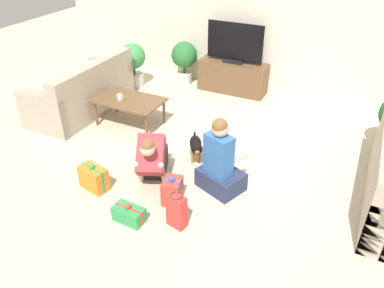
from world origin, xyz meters
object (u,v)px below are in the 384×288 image
at_px(potted_plant_back_left, 184,58).
at_px(gift_box_c, 172,191).
at_px(potted_plant_corner_left, 133,61).
at_px(person_kneeling, 153,158).
at_px(gift_box_b, 129,214).
at_px(mug, 120,97).
at_px(person_sitting, 220,164).
at_px(coffee_table, 129,102).
at_px(tv_console, 233,77).
at_px(dog, 196,146).
at_px(tv, 235,45).
at_px(gift_box_a, 94,178).
at_px(sofa_left, 83,94).
at_px(gift_bag_a, 177,211).

xyz_separation_m(potted_plant_back_left, gift_box_c, (1.47, -3.20, -0.36)).
height_order(potted_plant_corner_left, person_kneeling, potted_plant_corner_left).
bearing_deg(gift_box_b, mug, 126.86).
height_order(gift_box_b, gift_box_c, gift_box_c).
bearing_deg(person_sitting, coffee_table, -3.99).
height_order(person_kneeling, mug, person_kneeling).
xyz_separation_m(tv_console, dog, (0.38, -2.38, -0.04)).
bearing_deg(mug, tv, 60.31).
relative_size(coffee_table, potted_plant_corner_left, 1.28).
distance_m(potted_plant_corner_left, gift_box_a, 3.19).
height_order(potted_plant_back_left, gift_box_a, potted_plant_back_left).
height_order(sofa_left, gift_bag_a, sofa_left).
xyz_separation_m(sofa_left, tv, (1.95, 1.84, 0.57)).
bearing_deg(gift_box_b, gift_box_a, 157.49).
height_order(tv_console, potted_plant_back_left, potted_plant_back_left).
xyz_separation_m(person_kneeling, gift_box_b, (0.15, -0.77, -0.23)).
xyz_separation_m(tv, person_sitting, (0.89, -2.79, -0.52)).
distance_m(tv, potted_plant_corner_left, 1.93).
relative_size(coffee_table, dog, 2.23).
bearing_deg(coffee_table, potted_plant_back_left, 89.33).
xyz_separation_m(tv, gift_box_a, (-0.49, -3.45, -0.73)).
bearing_deg(gift_box_c, sofa_left, 150.13).
height_order(gift_box_b, mug, mug).
bearing_deg(gift_bag_a, person_kneeling, 137.22).
xyz_separation_m(coffee_table, gift_box_c, (1.49, -1.35, -0.23)).
relative_size(tv_console, potted_plant_back_left, 1.53).
bearing_deg(person_kneeling, gift_box_a, -162.20).
bearing_deg(gift_box_c, tv, 98.58).
xyz_separation_m(person_sitting, gift_bag_a, (-0.17, -0.79, -0.16)).
relative_size(person_sitting, gift_bag_a, 2.32).
bearing_deg(potted_plant_corner_left, gift_box_b, -57.56).
bearing_deg(person_kneeling, tv_console, 68.27).
relative_size(person_kneeling, gift_box_c, 2.25).
xyz_separation_m(tv_console, gift_box_b, (0.22, -3.74, -0.19)).
bearing_deg(tv_console, coffee_table, -117.75).
height_order(sofa_left, person_sitting, person_sitting).
height_order(tv_console, person_sitting, person_sitting).
relative_size(tv, gift_box_c, 2.86).
relative_size(tv_console, gift_box_a, 3.27).
bearing_deg(potted_plant_corner_left, mug, -63.89).
relative_size(tv, gift_box_b, 2.90).
bearing_deg(sofa_left, coffee_table, 86.82).
relative_size(gift_box_c, gift_bag_a, 0.85).
xyz_separation_m(tv_console, person_sitting, (0.89, -2.79, 0.08)).
height_order(dog, mug, mug).
relative_size(potted_plant_corner_left, mug, 6.81).
xyz_separation_m(person_sitting, dog, (-0.51, 0.41, -0.12)).
bearing_deg(mug, dog, -15.51).
xyz_separation_m(person_kneeling, dog, (0.31, 0.60, -0.08)).
height_order(sofa_left, mug, sofa_left).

